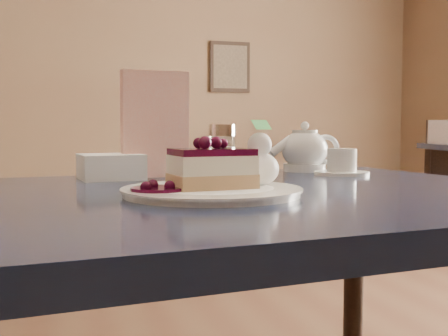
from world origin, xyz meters
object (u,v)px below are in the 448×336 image
object	(u,v)px
cheesecake_slice	(212,169)
dessert_plate	(212,192)
tea_set	(311,154)
main_table	(201,241)

from	to	relation	value
cheesecake_slice	dessert_plate	bearing A→B (deg)	-32.36
dessert_plate	tea_set	xyz separation A→B (m)	(0.38, 0.41, 0.04)
main_table	cheesecake_slice	size ratio (longest dim) A/B	9.96
cheesecake_slice	tea_set	xyz separation A→B (m)	(0.38, 0.41, 0.00)
cheesecake_slice	tea_set	size ratio (longest dim) A/B	0.55
tea_set	dessert_plate	bearing A→B (deg)	-132.21
main_table	dessert_plate	xyz separation A→B (m)	(0.01, -0.05, 0.09)
main_table	dessert_plate	distance (m)	0.11
main_table	cheesecake_slice	xyz separation A→B (m)	(0.01, -0.05, 0.13)
dessert_plate	tea_set	world-z (taller)	tea_set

